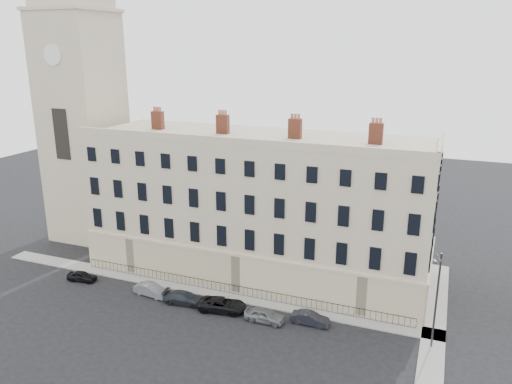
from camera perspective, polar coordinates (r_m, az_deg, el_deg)
ground at (r=44.87m, az=1.87°, el=-15.98°), size 160.00×160.00×0.00m
terrace at (r=53.78m, az=0.23°, el=-1.48°), size 36.22×12.22×17.00m
church_tower at (r=65.66m, az=-19.40°, el=10.82°), size 8.00×8.13×44.00m
pavement_terrace at (r=52.37m, az=-6.79°, el=-10.95°), size 48.00×2.00×0.12m
pavement_east_return at (r=49.90m, az=19.78°, el=-13.36°), size 2.00×24.00×0.12m
railings at (r=50.88m, az=-2.54°, el=-11.08°), size 35.00×0.04×0.96m
car_a at (r=56.66m, az=-19.27°, el=-9.07°), size 3.30×1.72×1.07m
car_b at (r=51.74m, az=-11.87°, el=-10.88°), size 3.81×1.65×1.22m
car_c at (r=49.70m, az=-8.18°, el=-11.89°), size 4.32×2.15×1.20m
car_d at (r=48.12m, az=-3.88°, el=-12.72°), size 4.84×2.81×1.27m
car_e at (r=46.37m, az=0.98°, el=-13.89°), size 3.71×1.49×1.27m
car_f at (r=46.26m, az=6.20°, el=-14.17°), size 3.46×1.24×1.14m
streetlamp at (r=43.26m, az=19.91°, el=-11.23°), size 0.69×1.78×8.44m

